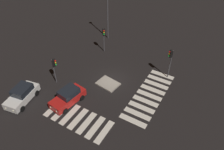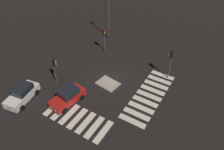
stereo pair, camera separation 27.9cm
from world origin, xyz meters
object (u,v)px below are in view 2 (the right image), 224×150
object	(u,v)px
car_white	(22,94)
traffic_light_west	(104,35)
traffic_light_south	(54,65)
traffic_island	(108,84)
traffic_light_north	(171,58)
car_red	(68,96)
street_lamp	(108,5)

from	to	relation	value
car_white	traffic_light_west	distance (m)	14.35
traffic_light_west	traffic_light_south	distance (m)	9.42
traffic_island	traffic_light_north	size ratio (longest dim) A/B	0.70
traffic_island	traffic_light_south	world-z (taller)	traffic_light_south
car_red	traffic_light_north	bearing A→B (deg)	148.99
traffic_light_south	street_lamp	distance (m)	13.63
traffic_light_west	car_white	bearing A→B (deg)	-51.39
traffic_light_west	street_lamp	xyz separation A→B (m)	(-1.73, 3.98, 2.76)
traffic_island	car_red	xyz separation A→B (m)	(-2.33, -5.13, 0.85)
traffic_light_west	traffic_light_south	bearing A→B (deg)	-49.47
traffic_island	traffic_light_north	bearing A→B (deg)	40.82
street_lamp	traffic_light_west	bearing A→B (deg)	-66.53
car_white	traffic_light_north	world-z (taller)	traffic_light_north
traffic_light_north	traffic_light_south	xyz separation A→B (m)	(-12.12, -8.28, -0.52)
traffic_island	car_red	world-z (taller)	car_red
car_red	traffic_light_south	distance (m)	4.63
traffic_light_north	street_lamp	size ratio (longest dim) A/B	0.50
car_white	traffic_light_south	xyz separation A→B (m)	(1.22, 4.64, 1.81)
traffic_island	traffic_light_south	bearing A→B (deg)	-153.48
traffic_island	car_white	xyz separation A→B (m)	(-7.23, -7.63, 0.86)
car_red	car_white	bearing A→B (deg)	-54.95
traffic_light_north	traffic_light_south	bearing A→B (deg)	-1.97
traffic_light_south	traffic_light_west	bearing A→B (deg)	48.63
car_red	traffic_light_south	world-z (taller)	traffic_light_south
traffic_light_west	street_lamp	distance (m)	5.15
traffic_island	traffic_light_north	world-z (taller)	traffic_light_north
traffic_island	car_red	distance (m)	5.70
traffic_light_west	traffic_light_south	xyz separation A→B (m)	(-1.48, -9.30, -0.28)
traffic_island	street_lamp	size ratio (longest dim) A/B	0.35
traffic_light_north	street_lamp	bearing A→B (deg)	-58.34
traffic_island	car_red	size ratio (longest dim) A/B	0.67
traffic_light_west	street_lamp	size ratio (longest dim) A/B	0.46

